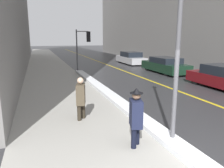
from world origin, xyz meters
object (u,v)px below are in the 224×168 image
at_px(parked_car_dark_green, 165,65).
at_px(parked_car_silver, 131,58).
at_px(lamp_post, 180,14).
at_px(traffic_light_near, 84,41).
at_px(parked_car_maroon, 223,77).
at_px(pedestrian_in_fedora, 136,115).
at_px(pedestrian_in_glasses, 81,97).

distance_m(parked_car_dark_green, parked_car_silver, 6.72).
height_order(lamp_post, parked_car_dark_green, lamp_post).
xyz_separation_m(traffic_light_near, parked_car_silver, (5.79, 2.99, -1.91)).
bearing_deg(parked_car_silver, parked_car_maroon, -178.94).
bearing_deg(pedestrian_in_fedora, lamp_post, 98.36).
relative_size(lamp_post, parked_car_dark_green, 1.17).
relative_size(pedestrian_in_fedora, pedestrian_in_glasses, 1.05).
distance_m(pedestrian_in_glasses, parked_car_silver, 17.26).
bearing_deg(parked_car_dark_green, pedestrian_in_fedora, 144.56).
distance_m(traffic_light_near, pedestrian_in_glasses, 12.45).
bearing_deg(parked_car_maroon, pedestrian_in_fedora, 122.39).
relative_size(lamp_post, parked_car_maroon, 1.32).
bearing_deg(pedestrian_in_fedora, parked_car_maroon, 136.76).
xyz_separation_m(lamp_post, parked_car_maroon, (6.55, 4.76, -2.73)).
height_order(traffic_light_near, parked_car_maroon, traffic_light_near).
bearing_deg(pedestrian_in_fedora, parked_car_silver, 172.00).
bearing_deg(pedestrian_in_fedora, pedestrian_in_glasses, -142.60).
relative_size(pedestrian_in_glasses, parked_car_dark_green, 0.31).
bearing_deg(parked_car_dark_green, pedestrian_in_glasses, 134.14).
bearing_deg(parked_car_silver, traffic_light_near, 118.00).
height_order(lamp_post, pedestrian_in_glasses, lamp_post).
bearing_deg(parked_car_maroon, pedestrian_in_glasses, 105.81).
bearing_deg(parked_car_dark_green, parked_car_maroon, 179.86).
bearing_deg(parked_car_silver, pedestrian_in_glasses, 151.28).
bearing_deg(traffic_light_near, parked_car_maroon, -68.27).
relative_size(pedestrian_in_glasses, parked_car_silver, 0.31).
relative_size(lamp_post, parked_car_silver, 1.17).
distance_m(traffic_light_near, pedestrian_in_fedora, 14.61).
distance_m(parked_car_maroon, parked_car_silver, 12.76).
bearing_deg(lamp_post, parked_car_maroon, 36.00).
bearing_deg(traffic_light_near, pedestrian_in_fedora, -106.08).
height_order(pedestrian_in_glasses, parked_car_maroon, pedestrian_in_glasses).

